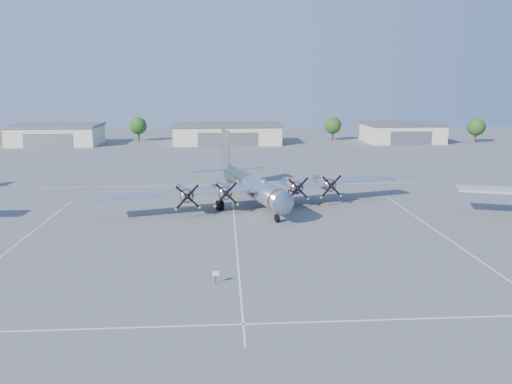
{
  "coord_description": "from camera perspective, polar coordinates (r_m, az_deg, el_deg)",
  "views": [
    {
      "loc": [
        -1.17,
        -52.68,
        15.73
      ],
      "look_at": [
        2.62,
        4.92,
        3.2
      ],
      "focal_mm": 35.0,
      "sensor_mm": 36.0,
      "label": 1
    }
  ],
  "objects": [
    {
      "name": "hangar_center",
      "position": [
        135.28,
        -3.28,
        6.7
      ],
      "size": [
        28.6,
        14.6,
        5.4
      ],
      "color": "beige",
      "rests_on": "ground"
    },
    {
      "name": "main_bomber_b29",
      "position": [
        66.66,
        -0.6,
        -1.4
      ],
      "size": [
        46.19,
        37.35,
        8.91
      ],
      "primitive_type": null,
      "rotation": [
        0.0,
        0.0,
        0.27
      ],
      "color": "silver",
      "rests_on": "ground"
    },
    {
      "name": "hangar_east",
      "position": [
        143.93,
        16.33,
        6.57
      ],
      "size": [
        20.6,
        14.6,
        5.4
      ],
      "color": "beige",
      "rests_on": "ground"
    },
    {
      "name": "tree_west",
      "position": [
        145.12,
        -13.32,
        7.37
      ],
      "size": [
        4.8,
        4.8,
        6.64
      ],
      "color": "#382619",
      "rests_on": "ground"
    },
    {
      "name": "tree_east",
      "position": [
        144.55,
        8.77,
        7.54
      ],
      "size": [
        4.8,
        4.8,
        6.64
      ],
      "color": "#382619",
      "rests_on": "ground"
    },
    {
      "name": "parking_lines",
      "position": [
        53.32,
        -2.35,
        -4.92
      ],
      "size": [
        60.0,
        50.08,
        0.01
      ],
      "color": "silver",
      "rests_on": "ground"
    },
    {
      "name": "info_placard",
      "position": [
        40.61,
        -4.63,
        -9.43
      ],
      "size": [
        0.57,
        0.07,
        1.08
      ],
      "rotation": [
        0.0,
        0.0,
        0.06
      ],
      "color": "black",
      "rests_on": "ground"
    },
    {
      "name": "ground",
      "position": [
        54.99,
        -2.4,
        -4.38
      ],
      "size": [
        260.0,
        260.0,
        0.0
      ],
      "primitive_type": "plane",
      "color": "#565658",
      "rests_on": "ground"
    },
    {
      "name": "hangar_west",
      "position": [
        142.2,
        -21.83,
        6.12
      ],
      "size": [
        22.6,
        14.6,
        5.4
      ],
      "color": "beige",
      "rests_on": "ground"
    },
    {
      "name": "tree_far_east",
      "position": [
        150.07,
        23.87,
        6.81
      ],
      "size": [
        4.8,
        4.8,
        6.64
      ],
      "color": "#382619",
      "rests_on": "ground"
    }
  ]
}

